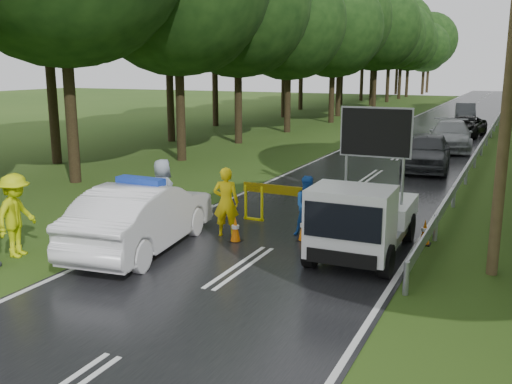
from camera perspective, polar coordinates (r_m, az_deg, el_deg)
The scene contains 19 objects.
ground at distance 13.11m, azimuth -1.52°, elevation -7.56°, with size 160.00×160.00×0.00m, color #284614.
road at distance 41.61m, azimuth 17.47°, elevation 5.78°, with size 7.00×140.00×0.02m, color black.
guardrail at distance 40.89m, azimuth 22.61°, elevation 6.05°, with size 0.12×60.06×0.70m.
police_sedan at distance 14.39m, azimuth -11.31°, elevation -2.46°, with size 2.46×5.27×1.84m.
work_truck at distance 13.84m, azimuth 10.54°, elevation -2.61°, with size 2.04×4.39×3.47m.
barrier at distance 16.28m, azimuth 3.16°, elevation -0.37°, with size 2.79×0.11×1.15m.
officer at distance 15.18m, azimuth -3.01°, elevation -1.03°, with size 0.69×0.45×1.90m, color yellow.
civilian at distance 15.32m, azimuth 5.28°, elevation -1.43°, with size 0.80×0.62×1.64m, color #1B54B3.
bystander_left at distance 14.75m, azimuth -22.87°, elevation -2.17°, with size 1.31×0.75×2.02m, color #C1D30B.
bystander_right at distance 16.80m, azimuth -9.31°, elevation 0.11°, with size 0.91×0.59×1.87m, color gray.
queue_car_first at distance 26.12m, azimuth 16.71°, elevation 3.92°, with size 1.94×4.82×1.64m, color #3A3C41.
queue_car_second at distance 32.79m, azimuth 18.87°, elevation 5.37°, with size 2.19×5.40×1.57m, color #999CA0.
queue_car_third at distance 39.56m, azimuth 20.14°, elevation 6.20°, with size 2.14×4.64×1.29m, color black.
queue_car_fourth at distance 50.75m, azimuth 20.18°, elevation 7.52°, with size 1.52×4.36×1.44m, color #43464B.
cone_near_left at distance 14.10m, azimuth -16.27°, elevation -5.04°, with size 0.36×0.36×0.76m.
cone_center at distance 14.86m, azimuth -2.07°, elevation -3.79°, with size 0.32×0.32×0.68m.
cone_far at distance 14.96m, azimuth 4.81°, elevation -3.63°, with size 0.34×0.34×0.72m.
cone_left_mid at distance 14.77m, azimuth -10.29°, elevation -3.86°, with size 0.37×0.37×0.79m.
cone_right at distance 15.27m, azimuth 16.53°, elevation -3.88°, with size 0.32×0.32×0.67m.
Camera 1 is at (5.55, -10.99, 4.51)m, focal length 40.00 mm.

